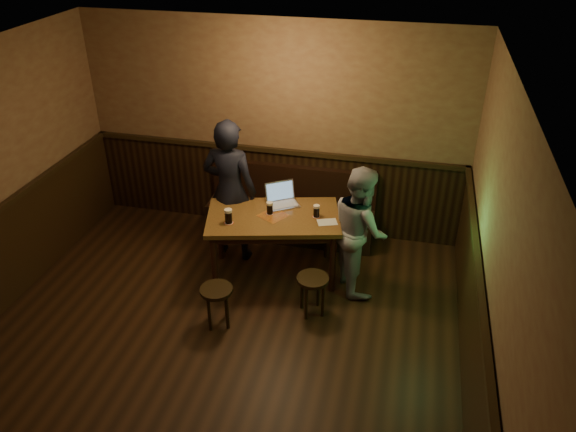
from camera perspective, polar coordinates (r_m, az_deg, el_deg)
The scene contains 12 objects.
room at distance 5.05m, azimuth -9.35°, elevation -4.82°, with size 5.04×6.04×2.84m.
bench at distance 7.48m, azimuth 0.27°, elevation 0.12°, with size 2.20×0.50×0.95m.
pub_table at distance 6.53m, azimuth -1.50°, elevation -0.76°, with size 1.68×1.21×0.82m.
stool_left at distance 6.00m, azimuth -7.25°, elevation -8.03°, with size 0.45×0.45×0.47m.
stool_right at distance 6.10m, azimuth 2.52°, elevation -6.97°, with size 0.44×0.44×0.47m.
pint_left at distance 6.32m, azimuth -6.07°, elevation -0.01°, with size 0.11×0.11×0.18m.
pint_mid at distance 6.47m, azimuth -1.87°, elevation 0.81°, with size 0.10×0.10×0.15m.
pint_right at distance 6.41m, azimuth 2.91°, elevation 0.51°, with size 0.10×0.10×0.15m.
laptop at distance 6.69m, azimuth -0.64°, elevation 1.78°, with size 0.45×0.43×0.25m.
menu at distance 6.35m, azimuth 4.00°, elevation -0.63°, with size 0.22×0.15×0.00m, color silver.
person_suit at distance 6.82m, azimuth -5.90°, elevation 2.54°, with size 0.67×0.44×1.83m, color black.
person_grey at distance 6.36m, azimuth 7.32°, elevation -1.33°, with size 0.74×0.58×1.52m, color #95959A.
Camera 1 is at (1.72, -3.56, 4.07)m, focal length 35.00 mm.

